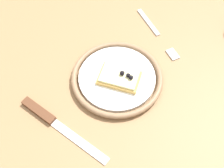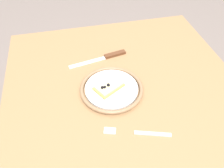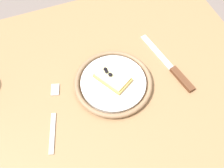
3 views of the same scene
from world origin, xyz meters
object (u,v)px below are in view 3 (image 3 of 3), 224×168
(plate, at_px, (113,83))
(pizza_slice_near, at_px, (113,77))
(knife, at_px, (175,71))
(fork, at_px, (54,116))
(dining_table, at_px, (114,116))

(plate, relative_size, pizza_slice_near, 1.93)
(plate, xyz_separation_m, knife, (0.18, -0.02, -0.01))
(plate, bearing_deg, fork, -169.16)
(plate, relative_size, fork, 1.13)
(plate, bearing_deg, dining_table, -109.35)
(plate, bearing_deg, pizza_slice_near, 81.91)
(pizza_slice_near, distance_m, fork, 0.19)
(plate, distance_m, fork, 0.19)
(plate, height_order, fork, plate)
(dining_table, relative_size, plate, 4.08)
(dining_table, height_order, pizza_slice_near, pizza_slice_near)
(knife, bearing_deg, fork, -178.39)
(pizza_slice_near, bearing_deg, plate, -98.09)
(dining_table, distance_m, plate, 0.12)
(fork, bearing_deg, plate, 10.84)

